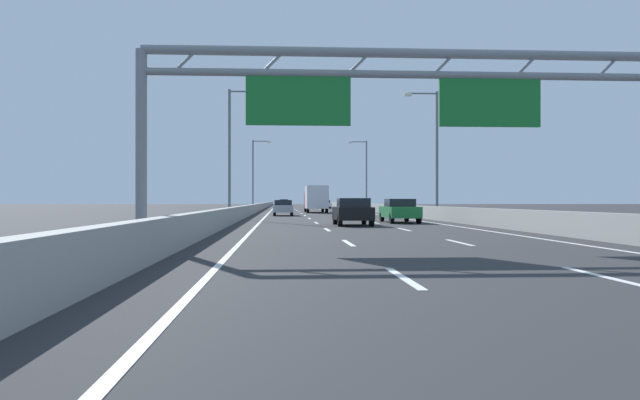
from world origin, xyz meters
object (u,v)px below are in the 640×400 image
(streetlamp_right_mid, at_px, (434,146))
(black_car, at_px, (353,212))
(streetlamp_left_mid, at_px, (233,145))
(streetlamp_left_far, at_px, (255,170))
(yellow_car, at_px, (284,203))
(sign_gantry, at_px, (400,94))
(white_car, at_px, (325,204))
(streetlamp_right_far, at_px, (365,171))
(green_car, at_px, (400,210))
(orange_car, at_px, (283,204))
(red_car, at_px, (284,204))
(box_truck, at_px, (316,198))
(silver_car, at_px, (283,208))

(streetlamp_right_mid, xyz_separation_m, black_car, (-7.51, -12.15, -4.64))
(streetlamp_left_mid, height_order, black_car, streetlamp_left_mid)
(streetlamp_left_far, relative_size, yellow_car, 2.19)
(streetlamp_left_mid, bearing_deg, yellow_car, 86.85)
(sign_gantry, height_order, white_car, sign_gantry)
(streetlamp_left_mid, relative_size, streetlamp_right_far, 1.00)
(streetlamp_left_mid, bearing_deg, green_car, -36.22)
(orange_car, height_order, yellow_car, yellow_car)
(red_car, distance_m, box_truck, 43.75)
(white_car, relative_size, orange_car, 0.99)
(black_car, bearing_deg, sign_gantry, -90.02)
(orange_car, bearing_deg, sign_gantry, -87.28)
(sign_gantry, bearing_deg, black_car, 89.98)
(streetlamp_right_far, xyz_separation_m, green_car, (-4.11, -46.39, -4.65))
(streetlamp_left_far, bearing_deg, black_car, -81.66)
(streetlamp_left_far, bearing_deg, streetlamp_right_mid, -68.79)
(sign_gantry, height_order, box_truck, sign_gantry)
(streetlamp_left_far, bearing_deg, silver_car, -82.52)
(white_car, bearing_deg, black_car, -92.88)
(silver_car, bearing_deg, yellow_car, 89.67)
(sign_gantry, relative_size, black_car, 4.18)
(streetlamp_right_far, xyz_separation_m, black_car, (-7.51, -50.62, -4.64))
(sign_gantry, relative_size, streetlamp_right_mid, 1.81)
(streetlamp_right_mid, height_order, orange_car, streetlamp_right_mid)
(orange_car, distance_m, black_car, 61.08)
(streetlamp_left_far, distance_m, green_car, 47.86)
(sign_gantry, distance_m, streetlamp_left_far, 64.61)
(sign_gantry, relative_size, streetlamp_left_mid, 1.81)
(sign_gantry, distance_m, white_car, 85.16)
(red_car, relative_size, orange_car, 0.99)
(orange_car, bearing_deg, yellow_car, 89.52)
(red_car, height_order, green_car, red_car)
(box_truck, bearing_deg, streetlamp_right_far, 62.55)
(white_car, height_order, green_car, green_car)
(box_truck, bearing_deg, sign_gantry, -90.04)
(streetlamp_left_far, distance_m, orange_car, 12.00)
(sign_gantry, distance_m, silver_car, 36.24)
(streetlamp_right_mid, relative_size, yellow_car, 2.19)
(streetlamp_left_far, distance_m, silver_car, 28.99)
(streetlamp_left_mid, xyz_separation_m, box_truck, (7.45, 24.06, -3.77))
(orange_car, bearing_deg, streetlamp_left_far, -110.50)
(black_car, bearing_deg, red_car, 92.40)
(sign_gantry, relative_size, streetlamp_left_far, 1.81)
(streetlamp_left_mid, relative_size, white_car, 2.09)
(streetlamp_right_mid, xyz_separation_m, white_car, (-3.91, 59.27, -4.66))
(orange_car, distance_m, silver_car, 38.73)
(red_car, relative_size, silver_car, 1.01)
(streetlamp_left_far, xyz_separation_m, box_truck, (7.45, -14.41, -3.77))
(streetlamp_left_mid, bearing_deg, red_car, 86.55)
(streetlamp_right_mid, distance_m, black_car, 15.02)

